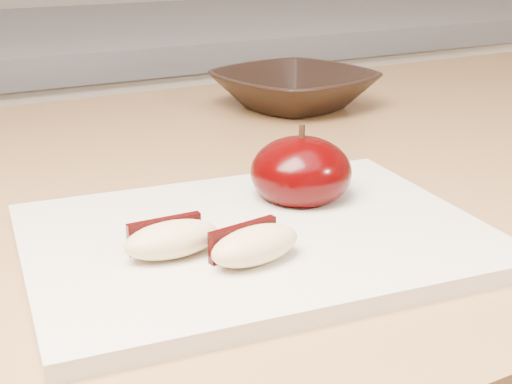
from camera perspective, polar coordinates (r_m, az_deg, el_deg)
cutting_board at (r=0.44m, az=-0.00°, el=-3.71°), size 0.30×0.24×0.01m
apple_half at (r=0.49m, az=3.62°, el=1.60°), size 0.09×0.09×0.06m
apple_wedge_a at (r=0.41m, az=-6.81°, el=-3.73°), size 0.06×0.03×0.02m
apple_wedge_b at (r=0.40m, az=-0.17°, el=-4.22°), size 0.06×0.03×0.02m
bowl at (r=0.79m, az=3.04°, el=8.19°), size 0.20×0.20×0.04m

